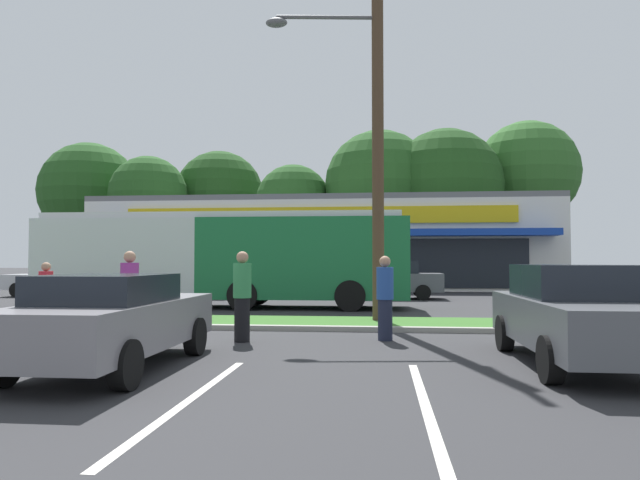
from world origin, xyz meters
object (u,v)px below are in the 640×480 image
object	(u,v)px
city_bus	(223,256)
car_2	(202,280)
car_1	(389,280)
car_4	(577,314)
pedestrian_by_pole	(385,298)
car_3	(59,279)
pedestrian_near_bench	(46,296)
utility_pole	(373,97)
car_5	(112,319)
pedestrian_far	(242,296)
pedestrian_mid	(129,295)

from	to	relation	value
city_bus	car_2	bearing A→B (deg)	-65.60
car_1	city_bus	bearing A→B (deg)	41.94
car_4	pedestrian_by_pole	bearing A→B (deg)	-130.43
city_bus	car_3	size ratio (longest dim) A/B	2.88
pedestrian_by_pole	pedestrian_near_bench	bearing A→B (deg)	14.92
car_3	car_4	bearing A→B (deg)	138.43
utility_pole	car_2	xyz separation A→B (m)	(-7.53, 9.80, -5.06)
utility_pole	car_1	world-z (taller)	utility_pole
car_3	car_5	bearing A→B (deg)	122.35
car_4	pedestrian_far	bearing A→B (deg)	-109.13
pedestrian_near_bench	car_2	bearing A→B (deg)	-152.90
car_1	car_5	world-z (taller)	car_1
car_2	pedestrian_far	world-z (taller)	pedestrian_far
car_5	city_bus	bearing A→B (deg)	7.16
car_2	car_3	xyz separation A→B (m)	(-6.87, 0.47, 0.01)
car_3	pedestrian_near_bench	distance (m)	13.83
car_2	car_3	world-z (taller)	car_3
pedestrian_mid	car_3	bearing A→B (deg)	146.17
car_2	car_4	world-z (taller)	car_4
car_1	car_3	xyz separation A→B (m)	(-14.96, 0.15, -0.03)
city_bus	pedestrian_far	xyz separation A→B (m)	(2.67, -8.24, -0.86)
car_5	pedestrian_by_pole	bearing A→B (deg)	-48.86
car_2	city_bus	bearing A→B (deg)	114.96
city_bus	car_5	size ratio (longest dim) A/B	2.90
pedestrian_by_pole	city_bus	bearing A→B (deg)	-32.27
pedestrian_far	pedestrian_mid	bearing A→B (deg)	6.97
utility_pole	pedestrian_far	size ratio (longest dim) A/B	6.05
utility_pole	car_1	bearing A→B (deg)	86.81
utility_pole	pedestrian_near_bench	world-z (taller)	utility_pole
car_2	pedestrian_by_pole	bearing A→B (deg)	121.66
city_bus	pedestrian_by_pole	world-z (taller)	city_bus
car_2	pedestrian_mid	distance (m)	13.35
pedestrian_far	car_5	bearing A→B (deg)	76.06
pedestrian_near_bench	pedestrian_far	bearing A→B (deg)	101.21
car_5	pedestrian_by_pole	xyz separation A→B (m)	(4.09, 3.58, 0.12)
car_3	pedestrian_mid	size ratio (longest dim) A/B	2.44
car_1	car_5	size ratio (longest dim) A/B	1.03
car_3	city_bus	bearing A→B (deg)	149.58
city_bus	utility_pole	bearing A→B (deg)	136.41
pedestrian_by_pole	pedestrian_mid	distance (m)	5.25
car_2	pedestrian_near_bench	xyz separation A→B (m)	(-0.15, -11.62, 0.03)
car_2	pedestrian_mid	bearing A→B (deg)	101.10
car_1	pedestrian_mid	distance (m)	14.51
pedestrian_mid	pedestrian_far	distance (m)	2.38
car_5	pedestrian_mid	size ratio (longest dim) A/B	2.42
pedestrian_far	pedestrian_near_bench	bearing A→B (deg)	-8.58
pedestrian_near_bench	car_5	bearing A→B (deg)	67.77
car_5	pedestrian_by_pole	distance (m)	5.44
utility_pole	car_4	distance (m)	8.02
car_3	utility_pole	bearing A→B (deg)	144.50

